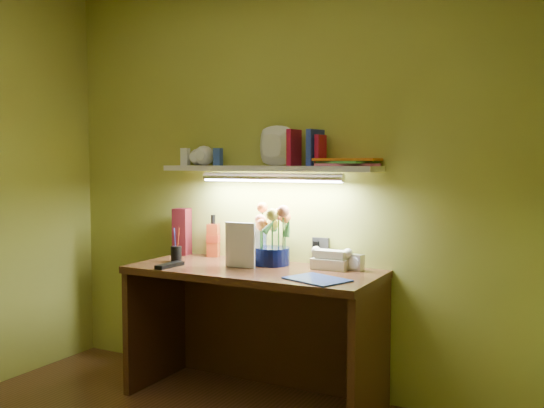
# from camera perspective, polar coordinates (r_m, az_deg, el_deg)

# --- Properties ---
(desk) EXTENTS (1.40, 0.60, 0.75)m
(desk) POSITION_cam_1_polar(r_m,az_deg,el_deg) (3.45, -1.76, -12.22)
(desk) COLOR #34180E
(desk) RESTS_ON ground
(flower_bouquet) EXTENTS (0.26, 0.26, 0.35)m
(flower_bouquet) POSITION_cam_1_polar(r_m,az_deg,el_deg) (3.45, 0.02, -2.87)
(flower_bouquet) COLOR #060D38
(flower_bouquet) RESTS_ON desk
(telephone) EXTENTS (0.20, 0.15, 0.12)m
(telephone) POSITION_cam_1_polar(r_m,az_deg,el_deg) (3.36, 5.65, -5.08)
(telephone) COLOR #F8F6CE
(telephone) RESTS_ON desk
(desk_clock) EXTENTS (0.10, 0.07, 0.09)m
(desk_clock) POSITION_cam_1_polar(r_m,az_deg,el_deg) (3.32, 7.86, -5.47)
(desk_clock) COLOR silver
(desk_clock) RESTS_ON desk
(whisky_bottle) EXTENTS (0.09, 0.09, 0.26)m
(whisky_bottle) POSITION_cam_1_polar(r_m,az_deg,el_deg) (3.77, -5.55, -2.99)
(whisky_bottle) COLOR #A43413
(whisky_bottle) RESTS_ON desk
(whisky_box) EXTENTS (0.11, 0.11, 0.29)m
(whisky_box) POSITION_cam_1_polar(r_m,az_deg,el_deg) (3.87, -8.47, -2.58)
(whisky_box) COLOR #521116
(whisky_box) RESTS_ON desk
(pen_cup) EXTENTS (0.07, 0.07, 0.15)m
(pen_cup) POSITION_cam_1_polar(r_m,az_deg,el_deg) (3.62, -9.01, -4.16)
(pen_cup) COLOR black
(pen_cup) RESTS_ON desk
(art_card) EXTENTS (0.18, 0.08, 0.18)m
(art_card) POSITION_cam_1_polar(r_m,az_deg,el_deg) (3.58, -1.95, -3.99)
(art_card) COLOR silver
(art_card) RESTS_ON desk
(tv_remote) EXTENTS (0.06, 0.20, 0.02)m
(tv_remote) POSITION_cam_1_polar(r_m,az_deg,el_deg) (3.45, -9.60, -5.69)
(tv_remote) COLOR black
(tv_remote) RESTS_ON desk
(blue_folder) EXTENTS (0.35, 0.31, 0.01)m
(blue_folder) POSITION_cam_1_polar(r_m,az_deg,el_deg) (3.04, 4.28, -7.09)
(blue_folder) COLOR #2C4BA9
(blue_folder) RESTS_ON desk
(desk_book_a) EXTENTS (0.16, 0.09, 0.23)m
(desk_book_a) POSITION_cam_1_polar(r_m,az_deg,el_deg) (3.44, -4.02, -3.91)
(desk_book_a) COLOR beige
(desk_book_a) RESTS_ON desk
(desk_book_b) EXTENTS (0.19, 0.03, 0.25)m
(desk_book_b) POSITION_cam_1_polar(r_m,az_deg,el_deg) (3.42, -4.41, -3.77)
(desk_book_b) COLOR silver
(desk_book_b) RESTS_ON desk
(wall_shelf) EXTENTS (1.31, 0.34, 0.23)m
(wall_shelf) POSITION_cam_1_polar(r_m,az_deg,el_deg) (3.45, 0.28, 3.96)
(wall_shelf) COLOR silver
(wall_shelf) RESTS_ON ground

